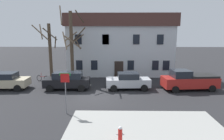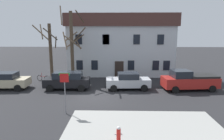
{
  "view_description": "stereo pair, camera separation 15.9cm",
  "coord_description": "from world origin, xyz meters",
  "px_view_note": "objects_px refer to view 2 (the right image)",
  "views": [
    {
      "loc": [
        1.73,
        -16.75,
        5.72
      ],
      "look_at": [
        1.4,
        3.14,
        1.88
      ],
      "focal_mm": 31.77,
      "sensor_mm": 36.0,
      "label": 1
    },
    {
      "loc": [
        1.89,
        -16.74,
        5.72
      ],
      "look_at": [
        1.4,
        3.14,
        1.88
      ],
      "focal_mm": 31.77,
      "sensor_mm": 36.0,
      "label": 2
    }
  ],
  "objects_px": {
    "car_silver_sedan": "(128,81)",
    "bicycle_leaning": "(43,78)",
    "car_beige_sedan": "(7,81)",
    "car_black_wagon": "(67,80)",
    "tree_bare_mid": "(72,53)",
    "tree_bare_near": "(50,50)",
    "street_sign_pole": "(65,86)",
    "pickup_truck_red": "(189,80)",
    "fire_hydrant": "(119,133)",
    "tree_bare_far": "(72,45)",
    "building_main": "(121,44)"
  },
  "relations": [
    {
      "from": "car_silver_sedan",
      "to": "street_sign_pole",
      "type": "height_order",
      "value": "street_sign_pole"
    },
    {
      "from": "car_black_wagon",
      "to": "car_silver_sedan",
      "type": "height_order",
      "value": "car_black_wagon"
    },
    {
      "from": "car_black_wagon",
      "to": "car_silver_sedan",
      "type": "xyz_separation_m",
      "value": [
        6.11,
        0.18,
        -0.07
      ]
    },
    {
      "from": "building_main",
      "to": "car_beige_sedan",
      "type": "bearing_deg",
      "value": -144.18
    },
    {
      "from": "pickup_truck_red",
      "to": "fire_hydrant",
      "type": "height_order",
      "value": "pickup_truck_red"
    },
    {
      "from": "fire_hydrant",
      "to": "car_beige_sedan",
      "type": "bearing_deg",
      "value": 139.07
    },
    {
      "from": "car_beige_sedan",
      "to": "fire_hydrant",
      "type": "relative_size",
      "value": 5.36
    },
    {
      "from": "fire_hydrant",
      "to": "building_main",
      "type": "bearing_deg",
      "value": 88.71
    },
    {
      "from": "tree_bare_mid",
      "to": "fire_hydrant",
      "type": "distance_m",
      "value": 14.59
    },
    {
      "from": "tree_bare_far",
      "to": "car_beige_sedan",
      "type": "height_order",
      "value": "tree_bare_far"
    },
    {
      "from": "tree_bare_near",
      "to": "pickup_truck_red",
      "type": "bearing_deg",
      "value": -15.24
    },
    {
      "from": "tree_bare_mid",
      "to": "pickup_truck_red",
      "type": "bearing_deg",
      "value": -15.65
    },
    {
      "from": "street_sign_pole",
      "to": "car_beige_sedan",
      "type": "bearing_deg",
      "value": 141.27
    },
    {
      "from": "car_beige_sedan",
      "to": "car_black_wagon",
      "type": "xyz_separation_m",
      "value": [
        6.16,
        0.04,
        0.07
      ]
    },
    {
      "from": "car_black_wagon",
      "to": "bicycle_leaning",
      "type": "xyz_separation_m",
      "value": [
        -3.67,
        3.19,
        -0.55
      ]
    },
    {
      "from": "car_beige_sedan",
      "to": "car_silver_sedan",
      "type": "height_order",
      "value": "car_beige_sedan"
    },
    {
      "from": "car_silver_sedan",
      "to": "pickup_truck_red",
      "type": "xyz_separation_m",
      "value": [
        6.08,
        -0.12,
        0.13
      ]
    },
    {
      "from": "tree_bare_far",
      "to": "car_beige_sedan",
      "type": "xyz_separation_m",
      "value": [
        -6.04,
        -3.24,
        -3.44
      ]
    },
    {
      "from": "car_beige_sedan",
      "to": "street_sign_pole",
      "type": "distance_m",
      "value": 9.72
    },
    {
      "from": "car_silver_sedan",
      "to": "car_beige_sedan",
      "type": "bearing_deg",
      "value": -178.97
    },
    {
      "from": "tree_bare_far",
      "to": "car_silver_sedan",
      "type": "bearing_deg",
      "value": -25.88
    },
    {
      "from": "pickup_truck_red",
      "to": "street_sign_pole",
      "type": "bearing_deg",
      "value": -150.43
    },
    {
      "from": "car_beige_sedan",
      "to": "car_black_wagon",
      "type": "bearing_deg",
      "value": 0.37
    },
    {
      "from": "tree_bare_mid",
      "to": "car_black_wagon",
      "type": "bearing_deg",
      "value": -86.84
    },
    {
      "from": "tree_bare_mid",
      "to": "bicycle_leaning",
      "type": "height_order",
      "value": "tree_bare_mid"
    },
    {
      "from": "tree_bare_mid",
      "to": "car_beige_sedan",
      "type": "height_order",
      "value": "tree_bare_mid"
    },
    {
      "from": "pickup_truck_red",
      "to": "fire_hydrant",
      "type": "distance_m",
      "value": 12.16
    },
    {
      "from": "street_sign_pole",
      "to": "bicycle_leaning",
      "type": "bearing_deg",
      "value": 118.54
    },
    {
      "from": "tree_bare_near",
      "to": "car_silver_sedan",
      "type": "xyz_separation_m",
      "value": [
        9.11,
        -4.02,
        -2.8
      ]
    },
    {
      "from": "tree_bare_near",
      "to": "fire_hydrant",
      "type": "bearing_deg",
      "value": -59.98
    },
    {
      "from": "building_main",
      "to": "car_black_wagon",
      "type": "height_order",
      "value": "building_main"
    },
    {
      "from": "bicycle_leaning",
      "to": "pickup_truck_red",
      "type": "bearing_deg",
      "value": -11.15
    },
    {
      "from": "tree_bare_near",
      "to": "street_sign_pole",
      "type": "bearing_deg",
      "value": -66.97
    },
    {
      "from": "car_silver_sedan",
      "to": "bicycle_leaning",
      "type": "relative_size",
      "value": 2.7
    },
    {
      "from": "building_main",
      "to": "tree_bare_far",
      "type": "bearing_deg",
      "value": -137.33
    },
    {
      "from": "fire_hydrant",
      "to": "bicycle_leaning",
      "type": "relative_size",
      "value": 0.49
    },
    {
      "from": "car_black_wagon",
      "to": "pickup_truck_red",
      "type": "relative_size",
      "value": 0.82
    },
    {
      "from": "tree_bare_far",
      "to": "street_sign_pole",
      "type": "distance_m",
      "value": 9.66
    },
    {
      "from": "tree_bare_near",
      "to": "bicycle_leaning",
      "type": "bearing_deg",
      "value": -123.59
    },
    {
      "from": "fire_hydrant",
      "to": "bicycle_leaning",
      "type": "bearing_deg",
      "value": 124.0
    },
    {
      "from": "tree_bare_far",
      "to": "car_black_wagon",
      "type": "distance_m",
      "value": 4.65
    },
    {
      "from": "car_beige_sedan",
      "to": "bicycle_leaning",
      "type": "bearing_deg",
      "value": 52.45
    },
    {
      "from": "car_beige_sedan",
      "to": "car_silver_sedan",
      "type": "relative_size",
      "value": 0.98
    },
    {
      "from": "tree_bare_near",
      "to": "bicycle_leaning",
      "type": "height_order",
      "value": "tree_bare_near"
    },
    {
      "from": "car_beige_sedan",
      "to": "car_silver_sedan",
      "type": "distance_m",
      "value": 12.27
    },
    {
      "from": "car_beige_sedan",
      "to": "pickup_truck_red",
      "type": "height_order",
      "value": "pickup_truck_red"
    },
    {
      "from": "pickup_truck_red",
      "to": "bicycle_leaning",
      "type": "relative_size",
      "value": 3.34
    },
    {
      "from": "pickup_truck_red",
      "to": "street_sign_pole",
      "type": "distance_m",
      "value": 12.49
    },
    {
      "from": "car_beige_sedan",
      "to": "fire_hydrant",
      "type": "distance_m",
      "value": 14.88
    },
    {
      "from": "car_beige_sedan",
      "to": "pickup_truck_red",
      "type": "bearing_deg",
      "value": 0.33
    }
  ]
}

